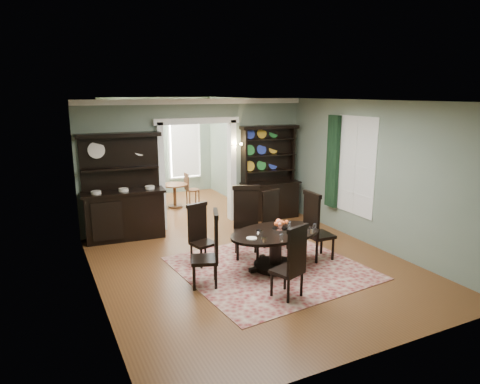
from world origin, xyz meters
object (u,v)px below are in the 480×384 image
(dining_table, at_px, (276,243))
(parlor_table, at_px, (175,192))
(welsh_dresser, at_px, (269,185))
(sideboard, at_px, (124,203))

(dining_table, distance_m, parlor_table, 4.93)
(welsh_dresser, bearing_deg, dining_table, -113.33)
(parlor_table, bearing_deg, dining_table, -85.92)
(parlor_table, bearing_deg, sideboard, -131.46)
(sideboard, xyz_separation_m, welsh_dresser, (3.66, 0.01, 0.04))
(dining_table, xyz_separation_m, sideboard, (-2.12, 2.91, 0.31))
(dining_table, xyz_separation_m, parlor_table, (-0.35, 4.92, -0.06))
(sideboard, bearing_deg, dining_table, -49.46)
(dining_table, distance_m, welsh_dresser, 3.33)
(welsh_dresser, xyz_separation_m, parlor_table, (-1.89, 1.99, -0.42))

